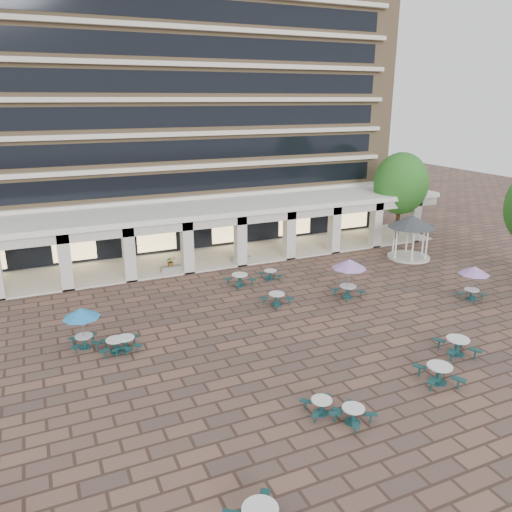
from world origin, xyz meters
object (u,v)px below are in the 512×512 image
(gazebo, at_px, (411,226))
(picnic_table_2, at_px, (353,413))
(planter_left, at_px, (171,266))
(planter_right, at_px, (241,257))

(gazebo, bearing_deg, picnic_table_2, -135.55)
(picnic_table_2, height_order, planter_left, planter_left)
(picnic_table_2, bearing_deg, planter_left, 77.27)
(planter_left, height_order, planter_right, planter_left)
(planter_left, bearing_deg, planter_right, -0.00)
(gazebo, xyz_separation_m, planter_left, (-18.57, 4.35, -2.14))
(gazebo, distance_m, planter_right, 13.83)
(picnic_table_2, bearing_deg, planter_right, 61.77)
(gazebo, relative_size, planter_left, 2.51)
(picnic_table_2, relative_size, planter_right, 1.22)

